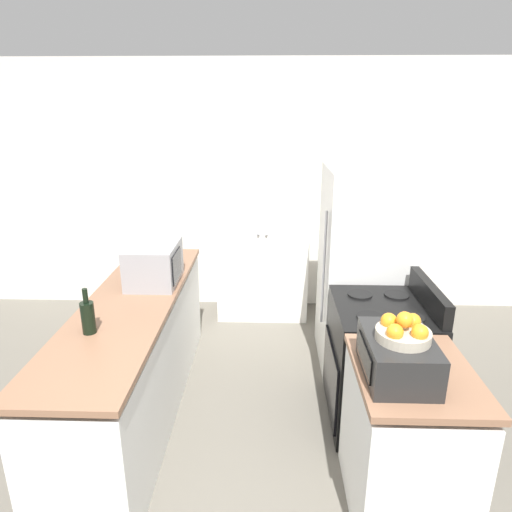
{
  "coord_description": "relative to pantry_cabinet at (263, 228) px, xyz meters",
  "views": [
    {
      "loc": [
        0.11,
        -1.55,
        2.17
      ],
      "look_at": [
        0.0,
        1.77,
        1.05
      ],
      "focal_mm": 32.0,
      "sensor_mm": 36.0,
      "label": 1
    }
  ],
  "objects": [
    {
      "name": "toaster_oven",
      "position": [
        0.71,
        -2.52,
        0.03
      ],
      "size": [
        0.33,
        0.46,
        0.21
      ],
      "color": "black",
      "rests_on": "counter_right"
    },
    {
      "name": "wine_bottle",
      "position": [
        -0.98,
        -2.14,
        0.03
      ],
      "size": [
        0.08,
        0.08,
        0.28
      ],
      "color": "black",
      "rests_on": "counter_left"
    },
    {
      "name": "counter_right",
      "position": [
        0.82,
        -2.48,
        -0.53
      ],
      "size": [
        0.6,
        0.76,
        0.88
      ],
      "color": "silver",
      "rests_on": "ground_plane"
    },
    {
      "name": "counter_left",
      "position": [
        -0.88,
        -1.68,
        -0.53
      ],
      "size": [
        0.6,
        2.35,
        0.88
      ],
      "color": "silver",
      "rests_on": "ground_plane"
    },
    {
      "name": "stove",
      "position": [
        0.84,
        -1.71,
        -0.51
      ],
      "size": [
        0.66,
        0.74,
        1.04
      ],
      "color": "black",
      "rests_on": "ground_plane"
    },
    {
      "name": "microwave",
      "position": [
        -0.79,
        -1.34,
        0.07
      ],
      "size": [
        0.36,
        0.47,
        0.3
      ],
      "color": "#939399",
      "rests_on": "counter_left"
    },
    {
      "name": "fruit_bowl",
      "position": [
        0.72,
        -2.54,
        0.18
      ],
      "size": [
        0.26,
        0.26,
        0.14
      ],
      "color": "#B2A893",
      "rests_on": "toaster_oven"
    },
    {
      "name": "pantry_cabinet",
      "position": [
        0.0,
        0.0,
        0.0
      ],
      "size": [
        0.92,
        0.51,
        1.92
      ],
      "color": "white",
      "rests_on": "ground_plane"
    },
    {
      "name": "wall_back",
      "position": [
        -0.03,
        0.29,
        0.34
      ],
      "size": [
        7.0,
        0.06,
        2.6
      ],
      "color": "silver",
      "rests_on": "ground_plane"
    },
    {
      "name": "refrigerator",
      "position": [
        0.85,
        -0.91,
        -0.11
      ],
      "size": [
        0.69,
        0.78,
        1.69
      ],
      "color": "white",
      "rests_on": "ground_plane"
    }
  ]
}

